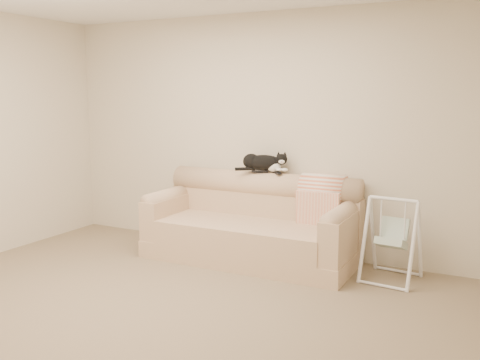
{
  "coord_description": "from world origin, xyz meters",
  "views": [
    {
      "loc": [
        2.47,
        -3.34,
        1.73
      ],
      "look_at": [
        0.1,
        1.27,
        0.9
      ],
      "focal_mm": 40.0,
      "sensor_mm": 36.0,
      "label": 1
    }
  ],
  "objects_px": {
    "sofa": "(253,226)",
    "remote_a": "(260,171)",
    "baby_swing": "(392,239)",
    "tuxedo_cat": "(264,162)",
    "remote_b": "(277,172)"
  },
  "relations": [
    {
      "from": "sofa",
      "to": "tuxedo_cat",
      "type": "distance_m",
      "value": 0.7
    },
    {
      "from": "sofa",
      "to": "remote_a",
      "type": "height_order",
      "value": "remote_a"
    },
    {
      "from": "tuxedo_cat",
      "to": "baby_swing",
      "type": "relative_size",
      "value": 0.69
    },
    {
      "from": "sofa",
      "to": "remote_b",
      "type": "relative_size",
      "value": 13.86
    },
    {
      "from": "remote_a",
      "to": "baby_swing",
      "type": "distance_m",
      "value": 1.57
    },
    {
      "from": "sofa",
      "to": "baby_swing",
      "type": "bearing_deg",
      "value": -0.34
    },
    {
      "from": "remote_a",
      "to": "baby_swing",
      "type": "relative_size",
      "value": 0.23
    },
    {
      "from": "remote_b",
      "to": "tuxedo_cat",
      "type": "distance_m",
      "value": 0.19
    },
    {
      "from": "sofa",
      "to": "baby_swing",
      "type": "relative_size",
      "value": 2.76
    },
    {
      "from": "remote_b",
      "to": "remote_a",
      "type": "bearing_deg",
      "value": -177.23
    },
    {
      "from": "sofa",
      "to": "remote_a",
      "type": "relative_size",
      "value": 11.79
    },
    {
      "from": "tuxedo_cat",
      "to": "remote_a",
      "type": "bearing_deg",
      "value": -154.36
    },
    {
      "from": "baby_swing",
      "to": "sofa",
      "type": "bearing_deg",
      "value": 179.66
    },
    {
      "from": "remote_a",
      "to": "tuxedo_cat",
      "type": "bearing_deg",
      "value": 25.64
    },
    {
      "from": "baby_swing",
      "to": "remote_a",
      "type": "bearing_deg",
      "value": 171.18
    }
  ]
}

